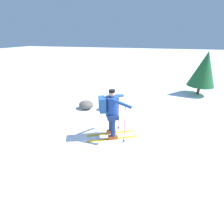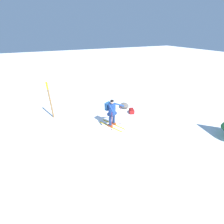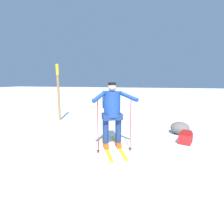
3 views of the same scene
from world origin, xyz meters
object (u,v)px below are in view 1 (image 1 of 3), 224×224
at_px(pine_tree, 204,69).
at_px(dropped_backpack, 105,107).
at_px(rock_boulder, 86,105).
at_px(skier, 111,111).

bearing_deg(pine_tree, dropped_backpack, 36.78).
height_order(dropped_backpack, rock_boulder, rock_boulder).
bearing_deg(rock_boulder, pine_tree, -147.52).
distance_m(skier, dropped_backpack, 2.13).
bearing_deg(skier, pine_tree, -125.45).
bearing_deg(dropped_backpack, rock_boulder, 3.93).
height_order(dropped_backpack, pine_tree, pine_tree).
distance_m(rock_boulder, pine_tree, 6.42).
xyz_separation_m(dropped_backpack, rock_boulder, (0.87, 0.06, 0.03)).
bearing_deg(rock_boulder, dropped_backpack, -176.07).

